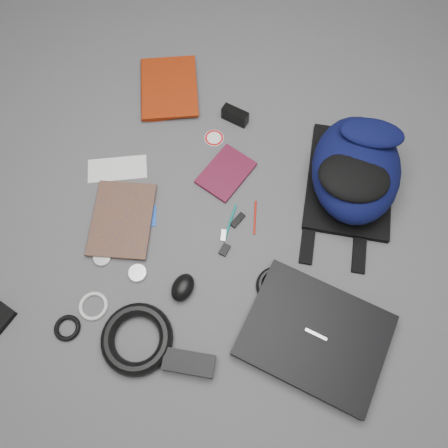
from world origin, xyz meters
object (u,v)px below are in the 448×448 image
(comic_book, at_px, (93,218))
(compact_camera, at_px, (235,116))
(textbook_red, at_px, (141,90))
(power_brick, at_px, (189,363))
(laptop, at_px, (315,335))
(backpack, at_px, (356,169))
(mouse, at_px, (183,287))
(dvd_case, at_px, (226,173))

(comic_book, relative_size, compact_camera, 2.79)
(textbook_red, xyz_separation_m, comic_book, (0.04, -0.53, -0.00))
(comic_book, height_order, compact_camera, compact_camera)
(comic_book, distance_m, power_brick, 0.57)
(laptop, relative_size, textbook_red, 1.43)
(backpack, height_order, textbook_red, backpack)
(textbook_red, relative_size, compact_camera, 2.93)
(mouse, distance_m, power_brick, 0.22)
(laptop, relative_size, dvd_case, 2.15)
(backpack, distance_m, compact_camera, 0.47)
(backpack, relative_size, compact_camera, 4.60)
(backpack, xyz_separation_m, dvd_case, (-0.41, -0.10, -0.08))
(comic_book, height_order, mouse, mouse)
(textbook_red, xyz_separation_m, power_brick, (0.50, -0.87, 0.00))
(textbook_red, distance_m, mouse, 0.78)
(comic_book, bearing_deg, dvd_case, 25.33)
(textbook_red, bearing_deg, mouse, -80.89)
(backpack, height_order, mouse, backpack)
(backpack, bearing_deg, compact_camera, 156.84)
(backpack, xyz_separation_m, mouse, (-0.41, -0.53, -0.07))
(backpack, bearing_deg, comic_book, -160.58)
(comic_book, bearing_deg, power_brick, -49.84)
(mouse, bearing_deg, dvd_case, 97.46)
(comic_book, bearing_deg, backpack, 13.32)
(backpack, bearing_deg, mouse, -135.48)
(textbook_red, relative_size, power_brick, 1.90)
(comic_book, bearing_deg, textbook_red, 81.11)
(laptop, height_order, power_brick, laptop)
(comic_book, distance_m, mouse, 0.39)
(power_brick, bearing_deg, laptop, 21.32)
(dvd_case, bearing_deg, backpack, 32.17)
(dvd_case, bearing_deg, compact_camera, 118.08)
(textbook_red, relative_size, comic_book, 1.05)
(comic_book, xyz_separation_m, dvd_case, (0.37, 0.29, -0.00))
(textbook_red, height_order, comic_book, textbook_red)
(power_brick, bearing_deg, comic_book, 135.46)
(dvd_case, distance_m, mouse, 0.43)
(dvd_case, height_order, power_brick, power_brick)
(mouse, xyz_separation_m, power_brick, (0.09, -0.20, -0.01))
(backpack, relative_size, textbook_red, 1.57)
(textbook_red, bearing_deg, compact_camera, -24.25)
(laptop, xyz_separation_m, mouse, (-0.42, 0.02, 0.00))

